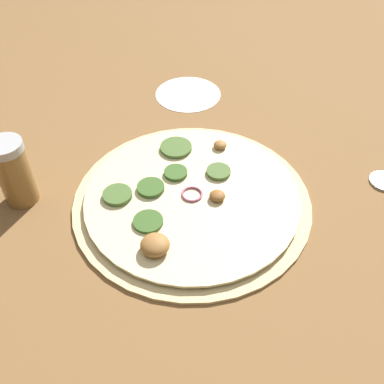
{
  "coord_description": "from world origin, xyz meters",
  "views": [
    {
      "loc": [
        -0.05,
        -0.44,
        0.46
      ],
      "look_at": [
        0.0,
        0.0,
        0.02
      ],
      "focal_mm": 42.0,
      "sensor_mm": 36.0,
      "label": 1
    }
  ],
  "objects": [
    {
      "name": "pizza",
      "position": [
        -0.0,
        0.0,
        0.01
      ],
      "size": [
        0.34,
        0.34,
        0.03
      ],
      "color": "beige",
      "rests_on": "ground_plane"
    },
    {
      "name": "ground_plane",
      "position": [
        0.0,
        0.0,
        0.0
      ],
      "size": [
        3.0,
        3.0,
        0.0
      ],
      "primitive_type": "plane",
      "color": "brown"
    },
    {
      "name": "flour_patch",
      "position": [
        0.03,
        0.28,
        0.0
      ],
      "size": [
        0.12,
        0.12,
        0.0
      ],
      "color": "white",
      "rests_on": "ground_plane"
    },
    {
      "name": "spice_jar",
      "position": [
        -0.24,
        0.04,
        0.05
      ],
      "size": [
        0.05,
        0.05,
        0.1
      ],
      "color": "olive",
      "rests_on": "ground_plane"
    }
  ]
}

